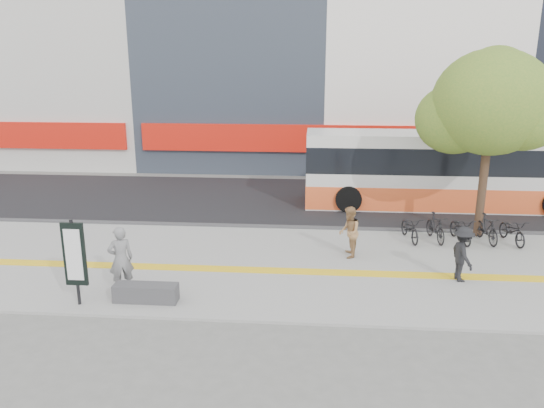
# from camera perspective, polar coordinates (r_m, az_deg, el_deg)

# --- Properties ---
(ground) EXTENTS (120.00, 120.00, 0.00)m
(ground) POSITION_cam_1_polar(r_m,az_deg,el_deg) (14.30, -1.91, -9.06)
(ground) COLOR #5F5F5B
(ground) RESTS_ON ground
(sidewalk) EXTENTS (40.00, 7.00, 0.08)m
(sidewalk) POSITION_cam_1_polar(r_m,az_deg,el_deg) (15.65, -1.29, -6.65)
(sidewalk) COLOR gray
(sidewalk) RESTS_ON ground
(tactile_strip) EXTENTS (40.00, 0.45, 0.01)m
(tactile_strip) POSITION_cam_1_polar(r_m,az_deg,el_deg) (15.18, -1.48, -7.21)
(tactile_strip) COLOR yellow
(tactile_strip) RESTS_ON sidewalk
(street) EXTENTS (40.00, 8.00, 0.06)m
(street) POSITION_cam_1_polar(r_m,az_deg,el_deg) (22.75, 0.65, 0.46)
(street) COLOR black
(street) RESTS_ON ground
(curb) EXTENTS (40.00, 0.25, 0.14)m
(curb) POSITION_cam_1_polar(r_m,az_deg,el_deg) (18.92, -0.20, -2.57)
(curb) COLOR #3D3D40
(curb) RESTS_ON ground
(bench) EXTENTS (1.60, 0.45, 0.45)m
(bench) POSITION_cam_1_polar(r_m,az_deg,el_deg) (13.64, -13.58, -9.38)
(bench) COLOR #3D3D40
(bench) RESTS_ON sidewalk
(signboard) EXTENTS (0.55, 0.10, 2.20)m
(signboard) POSITION_cam_1_polar(r_m,az_deg,el_deg) (13.56, -20.73, -5.28)
(signboard) COLOR black
(signboard) RESTS_ON sidewalk
(street_tree) EXTENTS (4.40, 3.80, 6.31)m
(street_tree) POSITION_cam_1_polar(r_m,az_deg,el_deg) (18.67, 22.63, 9.96)
(street_tree) COLOR #3C281B
(street_tree) RESTS_ON sidewalk
(bus) EXTENTS (11.36, 2.69, 3.03)m
(bus) POSITION_cam_1_polar(r_m,az_deg,el_deg) (22.53, 18.39, 3.31)
(bus) COLOR silver
(bus) RESTS_ON street
(bicycle_row) EXTENTS (4.12, 1.66, 0.93)m
(bicycle_row) POSITION_cam_1_polar(r_m,az_deg,el_deg) (18.43, 19.89, -2.57)
(bicycle_row) COLOR black
(bicycle_row) RESTS_ON sidewalk
(seated_woman) EXTENTS (0.77, 0.69, 1.76)m
(seated_woman) POSITION_cam_1_polar(r_m,az_deg,el_deg) (14.13, -16.16, -5.80)
(seated_woman) COLOR black
(seated_woman) RESTS_ON sidewalk
(pedestrian_tan) EXTENTS (0.61, 0.77, 1.58)m
(pedestrian_tan) POSITION_cam_1_polar(r_m,az_deg,el_deg) (16.08, 8.40, -3.05)
(pedestrian_tan) COLOR #9C7348
(pedestrian_tan) RESTS_ON sidewalk
(pedestrian_dark) EXTENTS (0.73, 1.08, 1.54)m
(pedestrian_dark) POSITION_cam_1_polar(r_m,az_deg,el_deg) (15.14, 20.05, -5.14)
(pedestrian_dark) COLOR black
(pedestrian_dark) RESTS_ON sidewalk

